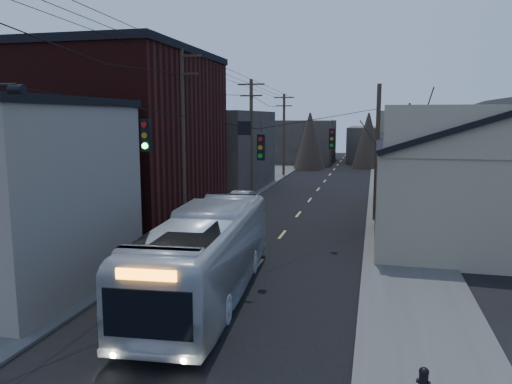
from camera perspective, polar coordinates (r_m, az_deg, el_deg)
road_surface at (r=37.59m, az=5.77°, el=-1.41°), size 9.00×110.00×0.02m
sidewalk_left at (r=38.96m, az=-3.74°, el=-0.96°), size 4.00×110.00×0.12m
sidewalk_right at (r=37.31m, az=15.72°, el=-1.69°), size 4.00×110.00×0.12m
building_brick at (r=30.60m, az=-15.74°, el=5.44°), size 10.00×12.00×10.00m
building_left_far at (r=45.16m, az=-5.19°, el=4.74°), size 9.00×14.00×7.00m
building_far_left at (r=72.61m, az=4.81°, el=5.79°), size 10.00×12.00×6.00m
building_far_right at (r=76.84m, az=15.04°, el=5.31°), size 12.00×14.00×5.00m
bare_tree at (r=26.92m, az=16.83°, el=2.02°), size 0.40×0.40×7.20m
utility_lines at (r=31.90m, az=-1.09°, el=5.80°), size 11.24×45.28×10.50m
bus at (r=18.16m, az=-5.74°, el=-7.12°), size 3.56×11.71×3.21m
parked_car at (r=35.36m, az=-1.80°, el=-0.97°), size 1.56×3.93×1.27m
fire_hydrant at (r=12.91m, az=18.60°, el=-19.71°), size 0.33×0.23×0.68m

